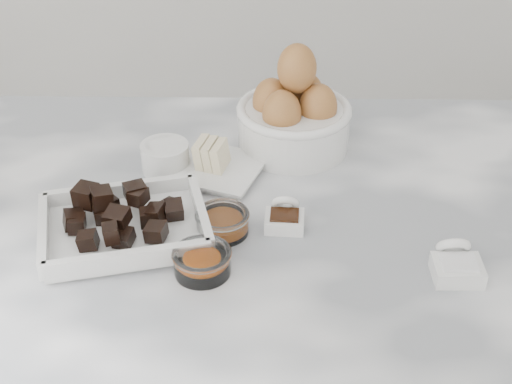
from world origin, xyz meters
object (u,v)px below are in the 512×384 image
at_px(sugar_ramekin, 165,156).
at_px(honey_bowl, 222,222).
at_px(chocolate_dish, 124,221).
at_px(butter_plate, 217,165).
at_px(vanilla_spoon, 285,216).
at_px(salt_spoon, 456,264).
at_px(egg_bowl, 294,115).
at_px(zest_bowl, 202,261).

bearing_deg(sugar_ramekin, honey_bowl, -58.35).
height_order(chocolate_dish, honey_bowl, chocolate_dish).
height_order(butter_plate, honey_bowl, butter_plate).
relative_size(butter_plate, vanilla_spoon, 2.39).
distance_m(chocolate_dish, butter_plate, 0.20).
bearing_deg(chocolate_dish, sugar_ramekin, 78.17).
relative_size(chocolate_dish, butter_plate, 1.59).
bearing_deg(sugar_ramekin, salt_spoon, -30.92).
distance_m(chocolate_dish, vanilla_spoon, 0.22).
bearing_deg(vanilla_spoon, egg_bowl, 85.48).
height_order(chocolate_dish, salt_spoon, chocolate_dish).
bearing_deg(salt_spoon, butter_plate, 144.37).
bearing_deg(chocolate_dish, vanilla_spoon, 7.66).
xyz_separation_m(butter_plate, salt_spoon, (0.32, -0.23, -0.00)).
height_order(butter_plate, sugar_ramekin, butter_plate).
xyz_separation_m(egg_bowl, zest_bowl, (-0.12, -0.32, -0.04)).
relative_size(chocolate_dish, salt_spoon, 3.41).
bearing_deg(chocolate_dish, egg_bowl, 46.02).
height_order(egg_bowl, vanilla_spoon, egg_bowl).
height_order(chocolate_dish, sugar_ramekin, chocolate_dish).
distance_m(butter_plate, egg_bowl, 0.15).
bearing_deg(sugar_ramekin, vanilla_spoon, -37.28).
relative_size(butter_plate, honey_bowl, 2.15).
bearing_deg(zest_bowl, salt_spoon, 0.57).
bearing_deg(salt_spoon, zest_bowl, -179.43).
xyz_separation_m(butter_plate, egg_bowl, (0.12, 0.09, 0.04)).
relative_size(honey_bowl, salt_spoon, 1.00).
height_order(chocolate_dish, butter_plate, chocolate_dish).
relative_size(sugar_ramekin, egg_bowl, 0.40).
relative_size(egg_bowl, salt_spoon, 2.46).
height_order(sugar_ramekin, egg_bowl, egg_bowl).
distance_m(chocolate_dish, sugar_ramekin, 0.17).
xyz_separation_m(egg_bowl, vanilla_spoon, (-0.02, -0.22, -0.04)).
height_order(chocolate_dish, vanilla_spoon, chocolate_dish).
bearing_deg(salt_spoon, egg_bowl, 122.36).
xyz_separation_m(sugar_ramekin, vanilla_spoon, (0.18, -0.14, -0.01)).
height_order(butter_plate, zest_bowl, butter_plate).
bearing_deg(egg_bowl, butter_plate, -143.88).
xyz_separation_m(butter_plate, vanilla_spoon, (0.10, -0.13, -0.00)).
bearing_deg(egg_bowl, vanilla_spoon, -94.52).
relative_size(egg_bowl, honey_bowl, 2.47).
bearing_deg(vanilla_spoon, salt_spoon, -24.76).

